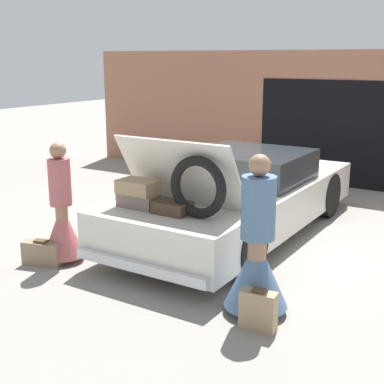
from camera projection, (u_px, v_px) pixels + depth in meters
The scene contains 7 objects.
ground_plane at pixel (239, 231), 8.36m from camera, with size 40.00×40.00×0.00m, color gray.
garage_wall_back at pixel (325, 119), 11.22m from camera, with size 12.00×0.14×2.80m.
car at pixel (239, 196), 8.21m from camera, with size 2.00×5.09×1.69m.
person_left at pixel (62, 220), 7.01m from camera, with size 0.55×0.55×1.60m.
person_right at pixel (257, 259), 5.56m from camera, with size 0.68×0.68×1.71m.
suitcase_beside_left_person at pixel (42, 253), 6.98m from camera, with size 0.55×0.31×0.34m.
suitcase_beside_right_person at pixel (258, 310), 5.30m from camera, with size 0.38×0.19×0.44m.
Camera 1 is at (3.60, -7.13, 2.64)m, focal length 50.00 mm.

